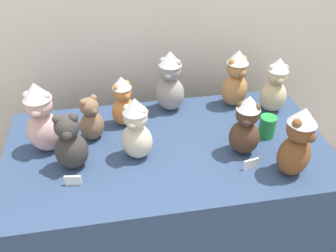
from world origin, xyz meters
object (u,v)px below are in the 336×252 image
at_px(teddy_bear_ash, 170,82).
at_px(party_cup_green, 267,126).
at_px(teddy_bear_mocha, 91,120).
at_px(teddy_bear_cream, 136,129).
at_px(teddy_bear_caramel, 236,79).
at_px(display_table, 168,202).
at_px(teddy_bear_charcoal, 70,143).
at_px(teddy_bear_sand, 275,86).
at_px(teddy_bear_ginger, 123,102).
at_px(teddy_bear_blush, 42,119).
at_px(teddy_bear_cocoa, 246,126).
at_px(teddy_bear_chestnut, 297,143).

height_order(teddy_bear_ash, party_cup_green, teddy_bear_ash).
relative_size(teddy_bear_mocha, party_cup_green, 2.14).
bearing_deg(teddy_bear_cream, teddy_bear_mocha, 164.02).
distance_m(teddy_bear_mocha, teddy_bear_caramel, 0.79).
bearing_deg(teddy_bear_mocha, teddy_bear_ash, -8.21).
bearing_deg(party_cup_green, teddy_bear_ash, 143.36).
height_order(display_table, teddy_bear_charcoal, teddy_bear_charcoal).
xyz_separation_m(display_table, teddy_bear_sand, (0.60, 0.21, 0.55)).
distance_m(teddy_bear_ginger, teddy_bear_charcoal, 0.38).
bearing_deg(party_cup_green, teddy_bear_blush, 175.59).
relative_size(teddy_bear_cream, teddy_bear_sand, 1.00).
height_order(teddy_bear_ash, teddy_bear_caramel, teddy_bear_ash).
relative_size(teddy_bear_cream, teddy_bear_ash, 0.92).
relative_size(teddy_bear_charcoal, party_cup_green, 2.55).
relative_size(teddy_bear_sand, teddy_bear_mocha, 1.33).
height_order(teddy_bear_ginger, teddy_bear_cocoa, teddy_bear_cocoa).
relative_size(teddy_bear_ginger, teddy_bear_blush, 0.77).
relative_size(teddy_bear_sand, teddy_bear_cocoa, 1.02).
bearing_deg(teddy_bear_mocha, teddy_bear_caramel, -20.06).
relative_size(teddy_bear_cream, party_cup_green, 2.84).
bearing_deg(teddy_bear_mocha, teddy_bear_cocoa, -51.19).
distance_m(teddy_bear_chestnut, teddy_bear_cocoa, 0.23).
height_order(teddy_bear_cocoa, teddy_bear_blush, teddy_bear_blush).
bearing_deg(display_table, teddy_bear_caramel, 35.77).
xyz_separation_m(display_table, teddy_bear_chestnut, (0.49, -0.27, 0.56)).
distance_m(teddy_bear_ash, teddy_bear_mocha, 0.46).
bearing_deg(teddy_bear_caramel, teddy_bear_cocoa, -118.30).
height_order(teddy_bear_sand, teddy_bear_charcoal, teddy_bear_sand).
bearing_deg(teddy_bear_charcoal, teddy_bear_caramel, 23.05).
height_order(teddy_bear_ginger, teddy_bear_chestnut, teddy_bear_chestnut).
xyz_separation_m(teddy_bear_mocha, party_cup_green, (0.84, -0.13, -0.05)).
bearing_deg(party_cup_green, teddy_bear_sand, 62.00).
height_order(teddy_bear_caramel, party_cup_green, teddy_bear_caramel).
relative_size(teddy_bear_charcoal, teddy_bear_blush, 0.79).
bearing_deg(party_cup_green, teddy_bear_chestnut, -89.22).
bearing_deg(teddy_bear_chestnut, teddy_bear_blush, 132.13).
bearing_deg(teddy_bear_mocha, party_cup_green, -41.52).
height_order(teddy_bear_charcoal, teddy_bear_caramel, teddy_bear_caramel).
bearing_deg(teddy_bear_caramel, display_table, -160.50).
height_order(teddy_bear_ash, teddy_bear_charcoal, teddy_bear_ash).
height_order(teddy_bear_mocha, party_cup_green, teddy_bear_mocha).
distance_m(teddy_bear_mocha, party_cup_green, 0.85).
relative_size(teddy_bear_mocha, teddy_bear_charcoal, 0.84).
bearing_deg(teddy_bear_cocoa, teddy_bear_chestnut, -20.61).
distance_m(teddy_bear_caramel, teddy_bear_blush, 1.00).
height_order(teddy_bear_cream, party_cup_green, teddy_bear_cream).
bearing_deg(teddy_bear_chestnut, display_table, 122.14).
xyz_separation_m(teddy_bear_chestnut, teddy_bear_blush, (-1.05, 0.35, 0.01)).
height_order(teddy_bear_ash, teddy_bear_cocoa, teddy_bear_ash).
bearing_deg(teddy_bear_blush, teddy_bear_cream, -6.72).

